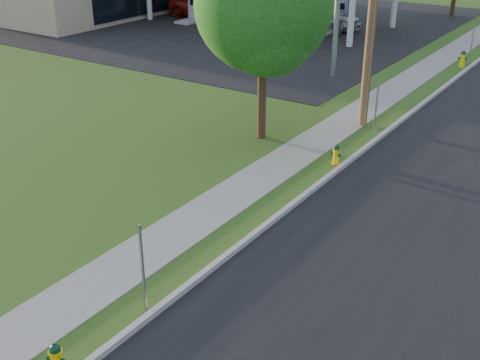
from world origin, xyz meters
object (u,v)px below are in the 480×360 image
hydrant_near (56,359)px  hydrant_mid (336,154)px  hydrant_far (463,59)px  car_silver (325,17)px  fuel_pump_nw (196,10)px  car_red (210,5)px  tree_verge (265,10)px  fuel_pump_ne (313,24)px  fuel_pump_se (342,15)px  fuel_pump_sw (229,3)px

hydrant_near → hydrant_mid: (-0.02, 11.18, -0.00)m
hydrant_far → car_silver: (-10.03, 4.76, 0.39)m
fuel_pump_nw → car_red: bearing=95.9°
tree_verge → hydrant_near: 12.86m
hydrant_near → hydrant_far: bearing=90.3°
fuel_pump_ne → hydrant_mid: fuel_pump_ne is taller
car_silver → hydrant_far: bearing=-110.7°
car_silver → tree_verge: bearing=-154.7°
car_red → hydrant_mid: bearing=-148.7°
fuel_pump_ne → car_red: size_ratio=0.56×
fuel_pump_ne → fuel_pump_se: (0.00, 4.00, 0.00)m
fuel_pump_ne → car_silver: bearing=100.9°
fuel_pump_ne → hydrant_near: (9.70, -28.02, -0.39)m
fuel_pump_ne → fuel_pump_se: 4.00m
fuel_pump_nw → fuel_pump_se: 9.85m
fuel_pump_nw → fuel_pump_ne: same height
fuel_pump_nw → fuel_pump_ne: (9.00, 0.00, 0.00)m
hydrant_mid → car_silver: (-10.14, 19.28, 0.47)m
fuel_pump_ne → tree_verge: 17.89m
fuel_pump_nw → fuel_pump_sw: same height
tree_verge → car_silver: 20.27m
fuel_pump_nw → hydrant_far: (18.56, -2.34, -0.31)m
hydrant_mid → car_red: 26.60m
fuel_pump_sw → hydrant_far: bearing=-18.9°
hydrant_near → fuel_pump_ne: bearing=109.1°
hydrant_near → car_red: size_ratio=0.12×
fuel_pump_nw → fuel_pump_sw: (0.00, 4.00, 0.00)m
fuel_pump_ne → hydrant_near: size_ratio=4.70×
tree_verge → hydrant_near: (3.14, -11.79, -4.07)m
car_red → hydrant_far: bearing=-116.6°
fuel_pump_ne → hydrant_far: fuel_pump_ne is taller
fuel_pump_se → car_silver: size_ratio=0.68×
fuel_pump_nw → fuel_pump_sw: size_ratio=1.00×
hydrant_near → car_silver: 32.11m
fuel_pump_sw → hydrant_mid: 27.99m
fuel_pump_se → tree_verge: size_ratio=0.47×
tree_verge → hydrant_far: 14.77m
fuel_pump_nw → tree_verge: tree_verge is taller
tree_verge → hydrant_far: bearing=77.8°
fuel_pump_sw → fuel_pump_se: bearing=0.0°
tree_verge → hydrant_near: bearing=-75.1°
hydrant_mid → tree_verge: bearing=168.9°
fuel_pump_ne → car_silver: size_ratio=0.68×
fuel_pump_se → hydrant_mid: size_ratio=4.77×
fuel_pump_ne → hydrant_mid: (9.67, -16.85, -0.39)m
fuel_pump_nw → hydrant_mid: fuel_pump_nw is taller
car_red → fuel_pump_sw: bearing=-19.2°
tree_verge → fuel_pump_nw: bearing=133.8°
fuel_pump_ne → hydrant_far: size_ratio=3.82×
fuel_pump_sw → car_red: 2.11m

